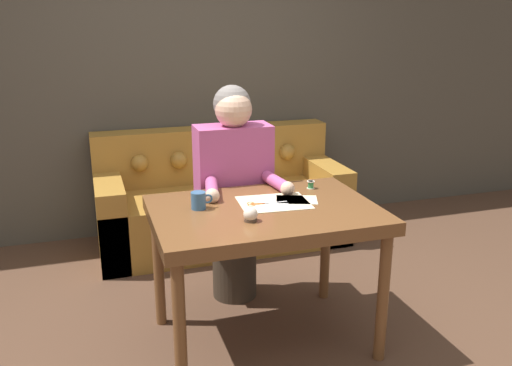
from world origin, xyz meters
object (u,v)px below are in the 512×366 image
(couch, at_px, (221,203))
(person, at_px, (234,192))
(thread_spool, at_px, (311,185))
(dining_table, at_px, (265,224))
(mug, at_px, (199,200))
(pin_cushion, at_px, (251,215))
(scissors, at_px, (260,204))

(couch, relative_size, person, 1.41)
(person, xyz_separation_m, thread_spool, (0.38, -0.30, 0.10))
(thread_spool, bearing_deg, dining_table, -146.68)
(mug, distance_m, pin_cushion, 0.32)
(dining_table, relative_size, pin_cushion, 16.25)
(couch, distance_m, person, 1.01)
(person, distance_m, scissors, 0.49)
(scissors, relative_size, mug, 1.95)
(pin_cushion, bearing_deg, dining_table, 51.78)
(dining_table, distance_m, pin_cushion, 0.24)
(dining_table, distance_m, scissors, 0.11)
(couch, height_order, pin_cushion, couch)
(dining_table, height_order, couch, couch)
(dining_table, height_order, person, person)
(person, height_order, pin_cushion, person)
(scissors, distance_m, pin_cushion, 0.25)
(thread_spool, bearing_deg, person, 141.02)
(dining_table, xyz_separation_m, thread_spool, (0.36, 0.24, 0.11))
(dining_table, relative_size, couch, 0.61)
(thread_spool, distance_m, pin_cushion, 0.63)
(pin_cushion, bearing_deg, couch, 81.21)
(thread_spool, bearing_deg, mug, -167.99)
(couch, distance_m, mug, 1.53)
(couch, distance_m, pin_cushion, 1.72)
(dining_table, height_order, pin_cushion, pin_cushion)
(thread_spool, height_order, pin_cushion, pin_cushion)
(scissors, distance_m, thread_spool, 0.41)
(scissors, height_order, pin_cushion, pin_cushion)
(person, bearing_deg, scissors, -88.80)
(dining_table, bearing_deg, couch, 85.13)
(couch, xyz_separation_m, scissors, (-0.13, -1.41, 0.47))
(dining_table, bearing_deg, person, 91.81)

